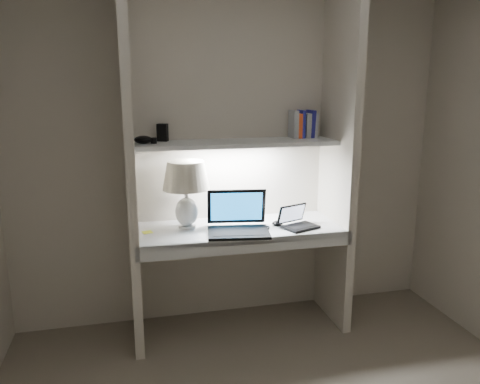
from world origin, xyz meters
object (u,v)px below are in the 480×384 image
object	(u,v)px
table_lamp	(186,183)
speaker	(244,211)
laptop_main	(238,222)
laptop_netbook	(297,222)
book_row	(303,125)

from	to	relation	value
table_lamp	speaker	bearing A→B (deg)	14.30
laptop_main	laptop_netbook	distance (m)	0.43
book_row	laptop_main	bearing A→B (deg)	-153.02
table_lamp	book_row	size ratio (longest dim) A/B	2.34
laptop_netbook	speaker	distance (m)	0.42
laptop_netbook	speaker	world-z (taller)	laptop_netbook
laptop_netbook	speaker	bearing A→B (deg)	118.66
table_lamp	book_row	distance (m)	0.98
speaker	book_row	xyz separation A→B (m)	(0.45, 0.03, 0.63)
laptop_main	book_row	size ratio (longest dim) A/B	2.26
table_lamp	book_row	xyz separation A→B (m)	(0.89, 0.14, 0.37)
table_lamp	laptop_netbook	size ratio (longest dim) A/B	1.63
table_lamp	laptop_netbook	world-z (taller)	table_lamp
laptop_main	laptop_netbook	size ratio (longest dim) A/B	1.58
speaker	laptop_netbook	bearing A→B (deg)	-35.76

